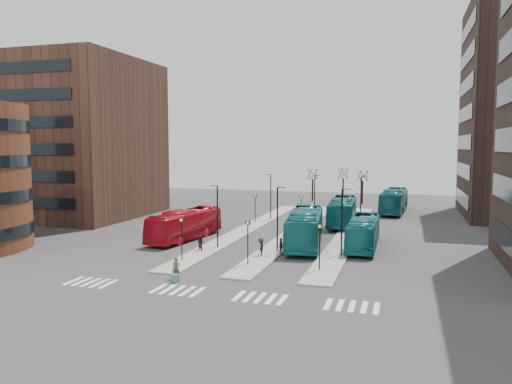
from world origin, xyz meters
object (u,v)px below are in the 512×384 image
(red_bus, at_px, (185,225))
(commuter_b, at_px, (281,246))
(teal_bus_a, at_px, (305,228))
(suitcase, at_px, (175,278))
(traveller, at_px, (176,268))
(teal_bus_b, at_px, (342,211))
(teal_bus_c, at_px, (363,232))
(teal_bus_d, at_px, (394,201))
(commuter_a, at_px, (201,243))
(commuter_c, at_px, (261,247))

(red_bus, height_order, commuter_b, red_bus)
(teal_bus_a, height_order, commuter_b, teal_bus_a)
(suitcase, height_order, teal_bus_a, teal_bus_a)
(suitcase, distance_m, commuter_b, 12.52)
(teal_bus_a, xyz_separation_m, commuter_b, (-1.34, -4.67, -1.05))
(red_bus, xyz_separation_m, traveller, (6.04, -14.78, -0.78))
(red_bus, height_order, teal_bus_b, teal_bus_b)
(teal_bus_c, xyz_separation_m, teal_bus_d, (2.28, 27.45, 0.25))
(suitcase, xyz_separation_m, teal_bus_b, (8.53, 30.35, 1.43))
(suitcase, bearing_deg, teal_bus_d, 72.11)
(traveller, bearing_deg, red_bus, 107.95)
(commuter_a, bearing_deg, red_bus, -35.99)
(teal_bus_b, bearing_deg, teal_bus_a, -100.76)
(teal_bus_d, bearing_deg, traveller, -104.49)
(traveller, bearing_deg, teal_bus_a, 61.32)
(teal_bus_b, xyz_separation_m, commuter_c, (-4.83, -20.41, -0.88))
(suitcase, height_order, red_bus, red_bus)
(commuter_b, bearing_deg, red_bus, 47.92)
(teal_bus_a, distance_m, teal_bus_d, 29.20)
(teal_bus_b, bearing_deg, commuter_b, -102.79)
(teal_bus_c, distance_m, commuter_c, 10.91)
(teal_bus_b, relative_size, commuter_b, 7.99)
(red_bus, height_order, traveller, red_bus)
(traveller, relative_size, commuter_a, 1.07)
(teal_bus_a, xyz_separation_m, teal_bus_d, (7.97, 28.09, -0.04))
(teal_bus_b, xyz_separation_m, teal_bus_c, (3.71, -13.66, -0.20))
(teal_bus_c, distance_m, commuter_b, 8.84)
(teal_bus_b, bearing_deg, commuter_c, -106.20)
(teal_bus_a, bearing_deg, teal_bus_d, 66.82)
(red_bus, distance_m, teal_bus_a, 12.93)
(suitcase, height_order, traveller, traveller)
(teal_bus_a, height_order, teal_bus_d, teal_bus_a)
(teal_bus_a, bearing_deg, teal_bus_c, -0.91)
(suitcase, distance_m, commuter_c, 10.62)
(teal_bus_a, relative_size, teal_bus_c, 1.19)
(teal_bus_a, distance_m, traveller, 16.69)
(teal_bus_b, bearing_deg, commuter_a, -121.82)
(suitcase, height_order, teal_bus_c, teal_bus_c)
(red_bus, bearing_deg, traveller, -60.56)
(suitcase, xyz_separation_m, commuter_a, (-2.43, 10.52, 0.47))
(teal_bus_d, relative_size, commuter_b, 8.21)
(red_bus, bearing_deg, teal_bus_a, 8.95)
(suitcase, height_order, commuter_a, commuter_a)
(traveller, bearing_deg, teal_bus_d, 66.77)
(traveller, bearing_deg, commuter_a, 97.99)
(teal_bus_b, xyz_separation_m, commuter_a, (-10.96, -19.82, -0.96))
(commuter_b, distance_m, commuter_c, 2.09)
(red_bus, xyz_separation_m, commuter_a, (3.94, -5.13, -0.83))
(teal_bus_a, relative_size, commuter_a, 8.49)
(teal_bus_b, distance_m, traveller, 30.79)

